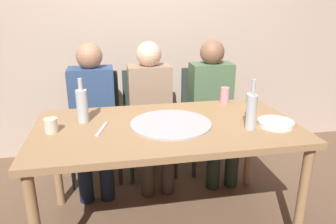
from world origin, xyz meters
The scene contains 17 objects.
ground_plane centered at (0.00, 0.00, 0.00)m, with size 8.00×8.00×0.00m, color brown.
back_wall centered at (0.00, 1.31, 1.30)m, with size 6.00×0.10×2.60m, color #BCA893.
dining_table centered at (0.00, 0.00, 0.67)m, with size 1.64×0.87×0.74m.
pizza_tray centered at (0.03, 0.00, 0.75)m, with size 0.51×0.51×0.01m, color #ADADB2.
wine_bottle centered at (-0.52, 0.15, 0.85)m, with size 0.07×0.07×0.29m.
beer_bottle centered at (0.49, -0.16, 0.86)m, with size 0.06×0.06×0.31m.
tumbler_near centered at (0.70, 0.30, 0.78)m, with size 0.07×0.07×0.08m, color silver.
tumbler_far centered at (-0.69, 0.01, 0.78)m, with size 0.08×0.08×0.09m, color beige.
soda_can centered at (0.51, 0.36, 0.80)m, with size 0.07×0.07×0.12m, color pink.
plate_stack centered at (0.66, -0.14, 0.76)m, with size 0.22×0.22×0.03m, color white.
table_knife centered at (-0.40, 0.00, 0.74)m, with size 0.22×0.02×0.01m, color #B7B7BC.
chair_left centered at (-0.49, 0.83, 0.51)m, with size 0.44×0.44×0.90m.
chair_middle centered at (-0.01, 0.83, 0.51)m, with size 0.44×0.44×0.90m.
chair_right centered at (0.54, 0.83, 0.51)m, with size 0.44×0.44×0.90m.
guest_in_sweater centered at (-0.49, 0.68, 0.64)m, with size 0.36×0.56×1.17m.
guest_in_beanie centered at (-0.01, 0.68, 0.64)m, with size 0.36×0.56×1.17m.
guest_by_wall centered at (0.54, 0.68, 0.64)m, with size 0.36×0.56×1.17m.
Camera 1 is at (-0.34, -1.83, 1.48)m, focal length 33.91 mm.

